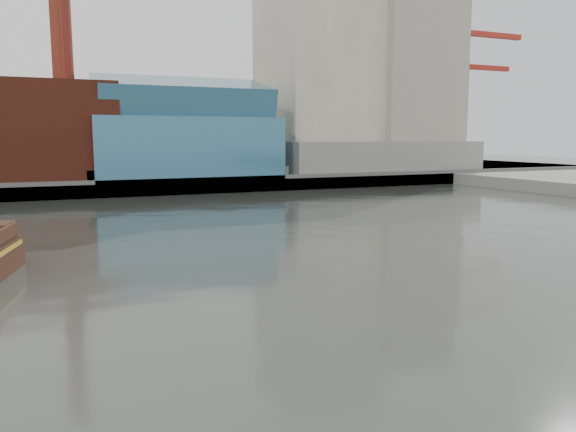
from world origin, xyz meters
name	(u,v)px	position (x,y,z in m)	size (l,w,h in m)	color
ground	(319,322)	(0.00, 0.00, 0.00)	(400.00, 400.00, 0.00)	#292B26
promenade_far	(109,177)	(0.00, 92.00, 1.00)	(220.00, 60.00, 2.00)	slate
seawall	(130,188)	(0.00, 62.50, 1.30)	(220.00, 1.00, 2.60)	#4C4C49
skyline	(137,50)	(5.21, 84.56, 24.55)	(149.00, 45.00, 62.00)	#7F634C
crane_a	(463,92)	(78.63, 82.00, 19.11)	(22.50, 4.00, 32.25)	slate
crane_b	(466,110)	(88.23, 92.00, 15.57)	(19.10, 4.00, 26.25)	slate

